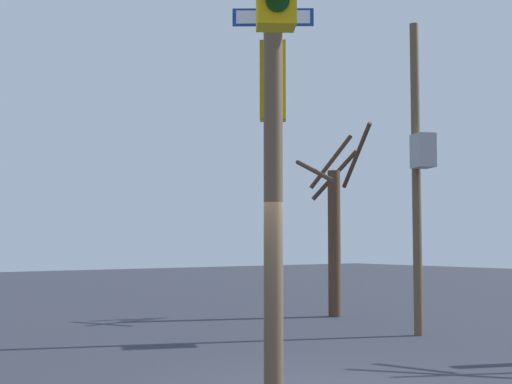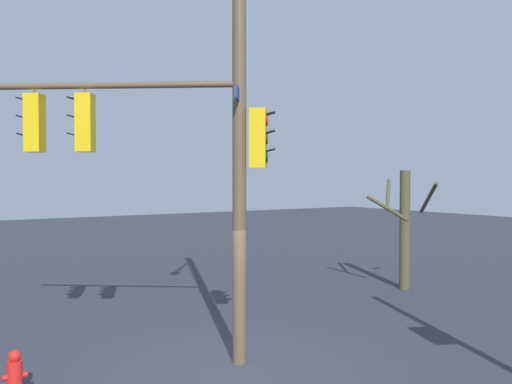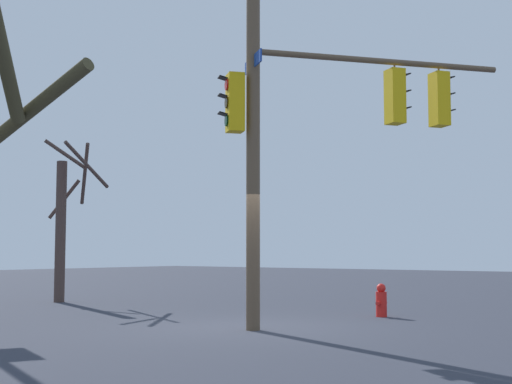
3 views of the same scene
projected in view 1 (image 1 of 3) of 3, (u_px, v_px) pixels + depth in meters
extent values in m
cylinder|color=brown|center=(273.00, 27.00, 9.64)|extent=(0.26, 0.26, 9.77)
cylinder|color=black|center=(278.00, 0.00, 6.50)|extent=(0.15, 0.20, 0.22)
cube|color=gold|center=(273.00, 81.00, 9.94)|extent=(0.46, 0.47, 1.10)
cylinder|color=red|center=(273.00, 60.00, 10.13)|extent=(0.16, 0.19, 0.22)
cube|color=black|center=(273.00, 53.00, 10.21)|extent=(0.26, 0.26, 0.06)
cylinder|color=#352504|center=(273.00, 84.00, 10.11)|extent=(0.16, 0.19, 0.22)
cube|color=black|center=(273.00, 77.00, 10.19)|extent=(0.26, 0.26, 0.06)
cylinder|color=black|center=(273.00, 108.00, 10.08)|extent=(0.16, 0.19, 0.22)
cube|color=black|center=(273.00, 100.00, 10.17)|extent=(0.26, 0.26, 0.06)
cube|color=navy|center=(273.00, 17.00, 9.65)|extent=(0.69, 0.89, 0.24)
cube|color=white|center=(273.00, 17.00, 9.63)|extent=(0.61, 0.80, 0.18)
cylinder|color=brown|center=(416.00, 177.00, 15.22)|extent=(0.19, 0.19, 6.69)
cube|color=#99999E|center=(423.00, 151.00, 14.93)|extent=(0.59, 0.54, 0.71)
cylinder|color=#4A3324|center=(334.00, 243.00, 18.92)|extent=(0.34, 0.34, 3.87)
cylinder|color=#4A3324|center=(331.00, 162.00, 19.63)|extent=(0.79, 1.05, 1.52)
cylinder|color=#4A3324|center=(335.00, 175.00, 19.64)|extent=(0.99, 1.00, 1.40)
cylinder|color=#4A3324|center=(357.00, 156.00, 19.35)|extent=(1.48, 0.48, 1.66)
cylinder|color=#4A3324|center=(314.00, 171.00, 18.64)|extent=(1.43, 0.12, 0.70)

